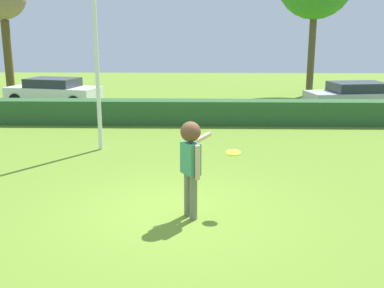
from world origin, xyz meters
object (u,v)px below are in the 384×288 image
at_px(person, 191,156).
at_px(lamppost, 96,41).
at_px(parked_car_white, 53,90).
at_px(parked_car_silver, 357,95).
at_px(frisbee, 233,153).

bearing_deg(person, lamppost, 119.15).
bearing_deg(lamppost, parked_car_white, 116.00).
bearing_deg(parked_car_white, lamppost, -64.00).
height_order(person, lamppost, lamppost).
height_order(lamppost, parked_car_silver, lamppost).
xyz_separation_m(frisbee, parked_car_white, (-7.50, 12.77, -0.47)).
bearing_deg(person, parked_car_silver, 60.05).
distance_m(person, lamppost, 5.99).
bearing_deg(parked_car_silver, person, -119.95).
relative_size(person, frisbee, 6.52).
relative_size(lamppost, parked_car_silver, 1.25).
xyz_separation_m(lamppost, parked_car_white, (-3.96, 8.12, -2.40)).
relative_size(parked_car_white, parked_car_silver, 1.01).
bearing_deg(lamppost, frisbee, -52.66).
height_order(person, frisbee, person).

